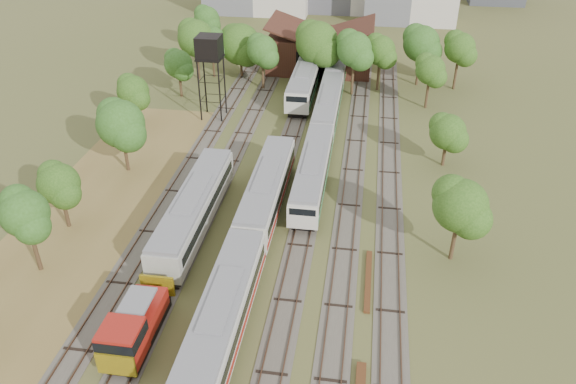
% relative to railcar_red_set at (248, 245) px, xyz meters
% --- Properties ---
extents(ground, '(240.00, 240.00, 0.00)m').
position_rel_railcar_red_set_xyz_m(ground, '(2.00, -7.27, -2.03)').
color(ground, '#475123').
rests_on(ground, ground).
extents(dry_grass_patch, '(14.00, 60.00, 0.04)m').
position_rel_railcar_red_set_xyz_m(dry_grass_patch, '(-16.00, 0.73, -2.01)').
color(dry_grass_patch, brown).
rests_on(dry_grass_patch, ground).
extents(tracks, '(24.60, 80.00, 0.19)m').
position_rel_railcar_red_set_xyz_m(tracks, '(1.33, 17.73, -1.99)').
color(tracks, '#4C473D').
rests_on(tracks, ground).
extents(railcar_red_set, '(3.11, 34.58, 3.85)m').
position_rel_railcar_red_set_xyz_m(railcar_red_set, '(0.00, 0.00, 0.00)').
color(railcar_red_set, black).
rests_on(railcar_red_set, ground).
extents(railcar_green_set, '(2.90, 52.08, 3.59)m').
position_rel_railcar_red_set_xyz_m(railcar_green_set, '(4.00, 30.67, -0.14)').
color(railcar_green_set, black).
rests_on(railcar_green_set, ground).
extents(railcar_rear, '(3.27, 16.08, 4.06)m').
position_rel_railcar_red_set_xyz_m(railcar_rear, '(0.00, 37.83, 0.11)').
color(railcar_rear, black).
rests_on(railcar_rear, ground).
extents(shunter_locomotive, '(2.73, 8.10, 3.58)m').
position_rel_railcar_red_set_xyz_m(shunter_locomotive, '(-6.00, -10.41, -0.32)').
color(shunter_locomotive, black).
rests_on(shunter_locomotive, ground).
extents(old_grey_coach, '(3.10, 18.00, 3.84)m').
position_rel_railcar_red_set_xyz_m(old_grey_coach, '(-6.00, 4.48, 0.06)').
color(old_grey_coach, black).
rests_on(old_grey_coach, ground).
extents(water_tower, '(3.11, 3.11, 10.77)m').
position_rel_railcar_red_set_xyz_m(water_tower, '(-10.93, 29.46, 7.04)').
color(water_tower, black).
rests_on(water_tower, ground).
extents(rail_pile_far, '(0.48, 7.64, 0.25)m').
position_rel_railcar_red_set_xyz_m(rail_pile_far, '(10.20, -0.77, -1.91)').
color(rail_pile_far, '#573118').
rests_on(rail_pile_far, ground).
extents(maintenance_shed, '(16.45, 11.55, 7.58)m').
position_rel_railcar_red_set_xyz_m(maintenance_shed, '(1.00, 50.71, 0.88)').
color(maintenance_shed, '#3C1E15').
rests_on(maintenance_shed, ground).
extents(tree_band_left, '(8.63, 74.15, 8.94)m').
position_rel_railcar_red_set_xyz_m(tree_band_left, '(-18.06, 19.20, 3.31)').
color(tree_band_left, '#382616').
rests_on(tree_band_left, ground).
extents(tree_band_far, '(40.71, 10.43, 9.54)m').
position_rel_railcar_red_set_xyz_m(tree_band_far, '(1.35, 43.36, 3.86)').
color(tree_band_far, '#382616').
rests_on(tree_band_far, ground).
extents(tree_band_right, '(4.95, 37.62, 7.75)m').
position_rel_railcar_red_set_xyz_m(tree_band_right, '(17.32, 17.46, 3.00)').
color(tree_band_right, '#382616').
rests_on(tree_band_right, ground).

